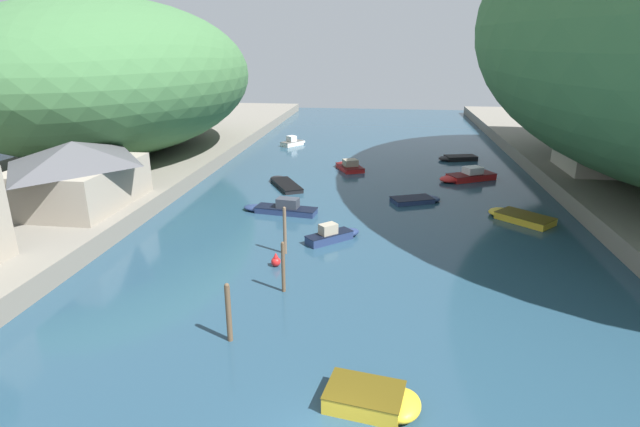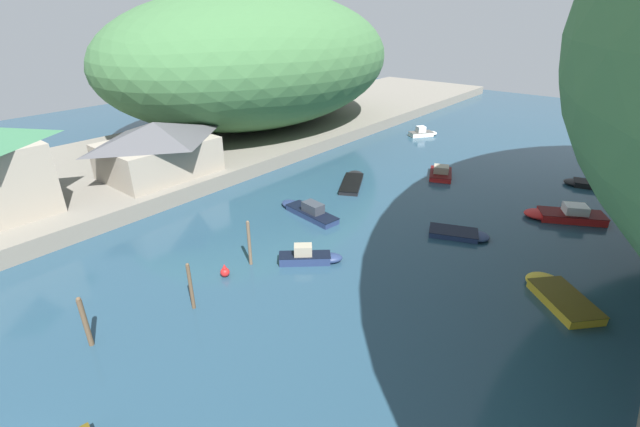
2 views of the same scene
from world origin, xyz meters
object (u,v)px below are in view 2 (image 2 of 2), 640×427
boat_small_dinghy (441,172)px  boat_mid_channel (588,184)px  boat_far_upstream (307,210)px  boat_white_cruiser (353,181)px  boathouse_shed (157,148)px  boat_red_skiff (311,257)px  channel_buoy_near (225,272)px  boat_open_rowboat (558,295)px  boat_near_quay (461,234)px  person_on_quay (189,168)px  boat_yellow_tender (424,133)px  boat_cabin_cruiser (564,215)px

boat_small_dinghy → boat_mid_channel: size_ratio=1.06×
boat_far_upstream → boat_white_cruiser: bearing=17.1°
boathouse_shed → boat_red_skiff: bearing=-3.6°
boat_mid_channel → channel_buoy_near: bearing=139.9°
boat_small_dinghy → boat_red_skiff: size_ratio=1.30×
boat_red_skiff → boat_open_rowboat: bearing=72.1°
boat_small_dinghy → boat_mid_channel: boat_small_dinghy is taller
boat_near_quay → boat_open_rowboat: boat_open_rowboat is taller
boat_mid_channel → person_on_quay: (-28.27, -24.99, 2.11)m
boathouse_shed → boat_small_dinghy: boathouse_shed is taller
boathouse_shed → boat_open_rowboat: bearing=8.4°
boat_yellow_tender → boat_red_skiff: 34.99m
boat_far_upstream → boat_open_rowboat: bearing=-79.5°
boat_small_dinghy → boat_yellow_tender: size_ratio=1.28×
boat_mid_channel → channel_buoy_near: channel_buoy_near is taller
boathouse_shed → boat_yellow_tender: boathouse_shed is taller
boat_cabin_cruiser → boat_white_cruiser: boat_cabin_cruiser is taller
boat_cabin_cruiser → boat_open_rowboat: 11.99m
channel_buoy_near → boat_small_dinghy: bearing=84.5°
channel_buoy_near → boat_cabin_cruiser: bearing=57.2°
boat_cabin_cruiser → channel_buoy_near: bearing=118.7°
boat_cabin_cruiser → boat_near_quay: bearing=118.5°
boat_near_quay → channel_buoy_near: (-9.40, -14.65, 0.14)m
boat_red_skiff → person_on_quay: 16.87m
boat_cabin_cruiser → boat_open_rowboat: bearing=162.5°
boat_small_dinghy → channel_buoy_near: (-2.49, -25.92, -0.01)m
boat_red_skiff → boat_small_dinghy: bearing=139.7°
boat_red_skiff → channel_buoy_near: bearing=-75.3°
person_on_quay → channel_buoy_near: bearing=-126.4°
boat_mid_channel → boat_open_rowboat: 21.24m
person_on_quay → boat_cabin_cruiser: bearing=-69.6°
boat_open_rowboat → boat_white_cruiser: 21.46m
boathouse_shed → person_on_quay: size_ratio=5.96×
boat_small_dinghy → person_on_quay: person_on_quay is taller
boat_yellow_tender → person_on_quay: bearing=-68.4°
boat_small_dinghy → boat_red_skiff: bearing=-112.1°
boathouse_shed → boat_white_cruiser: 18.54m
boat_mid_channel → boat_white_cruiser: bearing=111.9°
boat_open_rowboat → channel_buoy_near: bearing=165.3°
boathouse_shed → boat_open_rowboat: size_ratio=1.94×
person_on_quay → boat_far_upstream: bearing=-83.7°
boat_small_dinghy → boat_open_rowboat: bearing=-69.9°
boat_open_rowboat → boat_red_skiff: bearing=156.5°
boat_red_skiff → person_on_quay: person_on_quay is taller
boat_yellow_tender → boat_white_cruiser: boat_yellow_tender is taller
boathouse_shed → boat_far_upstream: (14.54, 4.19, -3.54)m
boat_small_dinghy → boat_yellow_tender: 15.19m
boat_near_quay → channel_buoy_near: size_ratio=5.29×
boat_open_rowboat → person_on_quay: (-30.38, -3.86, 2.09)m
boat_mid_channel → boat_white_cruiser: size_ratio=0.75×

